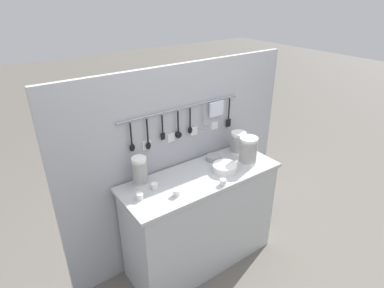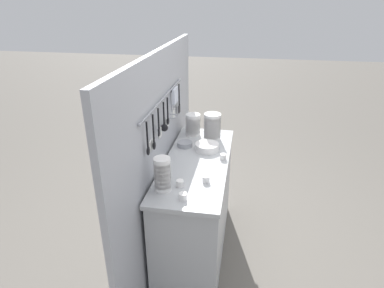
{
  "view_description": "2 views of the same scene",
  "coord_description": "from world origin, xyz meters",
  "px_view_note": "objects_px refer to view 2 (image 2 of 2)",
  "views": [
    {
      "loc": [
        -1.32,
        -1.73,
        2.25
      ],
      "look_at": [
        -0.08,
        0.02,
        1.19
      ],
      "focal_mm": 30.0,
      "sensor_mm": 36.0,
      "label": 1
    },
    {
      "loc": [
        -2.21,
        -0.35,
        2.06
      ],
      "look_at": [
        0.01,
        0.04,
        1.03
      ],
      "focal_mm": 30.0,
      "sensor_mm": 36.0,
      "label": 2
    }
  ],
  "objects_px": {
    "cup_by_caddy": "(184,196)",
    "bowl_stack_tall_left": "(212,127)",
    "bowl_stack_wide_centre": "(193,125)",
    "steel_mixing_bowl": "(185,144)",
    "cup_back_right": "(180,183)",
    "plate_stack": "(207,147)",
    "cup_edge_far": "(223,157)",
    "bowl_stack_short_front": "(162,174)",
    "cup_beside_plates": "(206,179)"
  },
  "relations": [
    {
      "from": "cup_by_caddy",
      "to": "bowl_stack_tall_left",
      "type": "bearing_deg",
      "value": -3.82
    },
    {
      "from": "bowl_stack_tall_left",
      "to": "bowl_stack_wide_centre",
      "type": "bearing_deg",
      "value": 71.51
    },
    {
      "from": "steel_mixing_bowl",
      "to": "cup_by_caddy",
      "type": "relative_size",
      "value": 2.51
    },
    {
      "from": "bowl_stack_wide_centre",
      "to": "cup_back_right",
      "type": "relative_size",
      "value": 3.97
    },
    {
      "from": "plate_stack",
      "to": "bowl_stack_wide_centre",
      "type": "bearing_deg",
      "value": 29.59
    },
    {
      "from": "cup_edge_far",
      "to": "cup_back_right",
      "type": "distance_m",
      "value": 0.51
    },
    {
      "from": "bowl_stack_short_front",
      "to": "cup_back_right",
      "type": "height_order",
      "value": "bowl_stack_short_front"
    },
    {
      "from": "cup_beside_plates",
      "to": "plate_stack",
      "type": "bearing_deg",
      "value": 6.83
    },
    {
      "from": "bowl_stack_short_front",
      "to": "steel_mixing_bowl",
      "type": "height_order",
      "value": "bowl_stack_short_front"
    },
    {
      "from": "cup_beside_plates",
      "to": "bowl_stack_tall_left",
      "type": "bearing_deg",
      "value": 3.51
    },
    {
      "from": "steel_mixing_bowl",
      "to": "cup_edge_far",
      "type": "bearing_deg",
      "value": -118.23
    },
    {
      "from": "bowl_stack_short_front",
      "to": "cup_back_right",
      "type": "bearing_deg",
      "value": -58.83
    },
    {
      "from": "bowl_stack_wide_centre",
      "to": "bowl_stack_short_front",
      "type": "bearing_deg",
      "value": 177.81
    },
    {
      "from": "plate_stack",
      "to": "steel_mixing_bowl",
      "type": "bearing_deg",
      "value": 78.28
    },
    {
      "from": "bowl_stack_tall_left",
      "to": "cup_beside_plates",
      "type": "height_order",
      "value": "bowl_stack_tall_left"
    },
    {
      "from": "steel_mixing_bowl",
      "to": "cup_edge_far",
      "type": "relative_size",
      "value": 2.51
    },
    {
      "from": "plate_stack",
      "to": "cup_edge_far",
      "type": "distance_m",
      "value": 0.21
    },
    {
      "from": "bowl_stack_short_front",
      "to": "cup_by_caddy",
      "type": "height_order",
      "value": "bowl_stack_short_front"
    },
    {
      "from": "bowl_stack_short_front",
      "to": "plate_stack",
      "type": "distance_m",
      "value": 0.69
    },
    {
      "from": "bowl_stack_short_front",
      "to": "cup_back_right",
      "type": "distance_m",
      "value": 0.15
    },
    {
      "from": "bowl_stack_short_front",
      "to": "bowl_stack_wide_centre",
      "type": "distance_m",
      "value": 0.95
    },
    {
      "from": "bowl_stack_short_front",
      "to": "bowl_stack_tall_left",
      "type": "height_order",
      "value": "bowl_stack_tall_left"
    },
    {
      "from": "steel_mixing_bowl",
      "to": "cup_by_caddy",
      "type": "distance_m",
      "value": 0.79
    },
    {
      "from": "cup_by_caddy",
      "to": "cup_edge_far",
      "type": "xyz_separation_m",
      "value": [
        0.6,
        -0.2,
        0.0
      ]
    },
    {
      "from": "bowl_stack_wide_centre",
      "to": "steel_mixing_bowl",
      "type": "distance_m",
      "value": 0.27
    },
    {
      "from": "bowl_stack_tall_left",
      "to": "plate_stack",
      "type": "relative_size",
      "value": 1.21
    },
    {
      "from": "plate_stack",
      "to": "cup_back_right",
      "type": "height_order",
      "value": "plate_stack"
    },
    {
      "from": "bowl_stack_tall_left",
      "to": "cup_edge_far",
      "type": "distance_m",
      "value": 0.42
    },
    {
      "from": "bowl_stack_tall_left",
      "to": "cup_beside_plates",
      "type": "bearing_deg",
      "value": -176.49
    },
    {
      "from": "steel_mixing_bowl",
      "to": "cup_back_right",
      "type": "height_order",
      "value": "cup_back_right"
    },
    {
      "from": "steel_mixing_bowl",
      "to": "cup_edge_far",
      "type": "distance_m",
      "value": 0.39
    },
    {
      "from": "cup_back_right",
      "to": "cup_beside_plates",
      "type": "bearing_deg",
      "value": -62.15
    },
    {
      "from": "cup_back_right",
      "to": "cup_by_caddy",
      "type": "bearing_deg",
      "value": -159.87
    },
    {
      "from": "bowl_stack_tall_left",
      "to": "cup_edge_far",
      "type": "bearing_deg",
      "value": -160.79
    },
    {
      "from": "bowl_stack_short_front",
      "to": "bowl_stack_tall_left",
      "type": "xyz_separation_m",
      "value": [
        0.89,
        -0.22,
        0.0
      ]
    },
    {
      "from": "bowl_stack_short_front",
      "to": "cup_by_caddy",
      "type": "relative_size",
      "value": 4.63
    },
    {
      "from": "steel_mixing_bowl",
      "to": "cup_beside_plates",
      "type": "bearing_deg",
      "value": -154.78
    },
    {
      "from": "bowl_stack_wide_centre",
      "to": "plate_stack",
      "type": "xyz_separation_m",
      "value": [
        -0.3,
        -0.17,
        -0.07
      ]
    },
    {
      "from": "cup_by_caddy",
      "to": "cup_back_right",
      "type": "height_order",
      "value": "same"
    },
    {
      "from": "bowl_stack_short_front",
      "to": "cup_beside_plates",
      "type": "relative_size",
      "value": 4.63
    },
    {
      "from": "bowl_stack_tall_left",
      "to": "cup_beside_plates",
      "type": "relative_size",
      "value": 4.68
    },
    {
      "from": "cup_by_caddy",
      "to": "cup_back_right",
      "type": "distance_m",
      "value": 0.16
    },
    {
      "from": "bowl_stack_short_front",
      "to": "steel_mixing_bowl",
      "type": "relative_size",
      "value": 1.85
    },
    {
      "from": "bowl_stack_wide_centre",
      "to": "bowl_stack_tall_left",
      "type": "xyz_separation_m",
      "value": [
        -0.06,
        -0.19,
        0.02
      ]
    },
    {
      "from": "bowl_stack_tall_left",
      "to": "steel_mixing_bowl",
      "type": "relative_size",
      "value": 1.87
    },
    {
      "from": "bowl_stack_tall_left",
      "to": "cup_by_caddy",
      "type": "xyz_separation_m",
      "value": [
        -0.98,
        0.07,
        -0.1
      ]
    },
    {
      "from": "cup_edge_far",
      "to": "cup_back_right",
      "type": "bearing_deg",
      "value": 150.42
    },
    {
      "from": "bowl_stack_wide_centre",
      "to": "plate_stack",
      "type": "relative_size",
      "value": 1.02
    },
    {
      "from": "steel_mixing_bowl",
      "to": "cup_back_right",
      "type": "bearing_deg",
      "value": -171.85
    },
    {
      "from": "plate_stack",
      "to": "cup_edge_far",
      "type": "height_order",
      "value": "plate_stack"
    }
  ]
}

